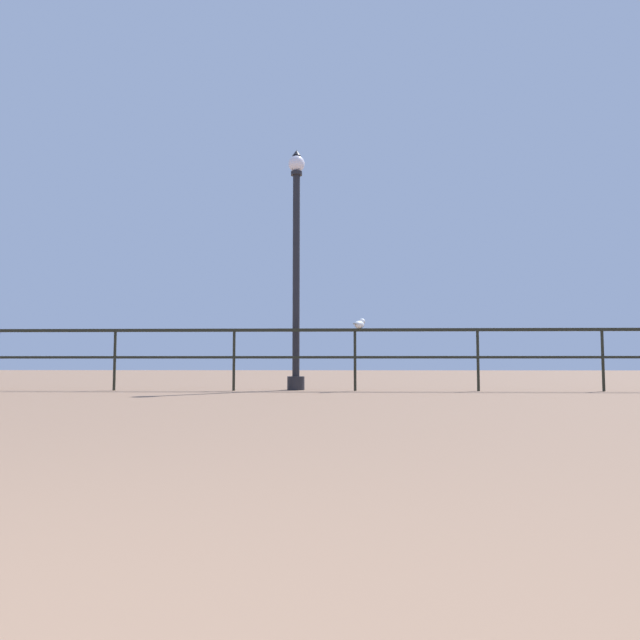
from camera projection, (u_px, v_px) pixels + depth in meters
The scene contains 3 objects.
pier_railing at pixel (294, 345), 9.12m from camera, with size 25.18×0.05×0.99m.
lamppost_center at pixel (296, 264), 9.48m from camera, with size 0.28×0.28×4.01m.
seagull_on_rail at pixel (360, 324), 9.12m from camera, with size 0.23×0.33×0.17m.
Camera 1 is at (0.74, 0.23, 0.47)m, focal length 32.13 mm.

